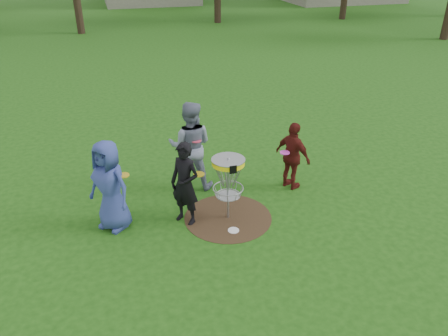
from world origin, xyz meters
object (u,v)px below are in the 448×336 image
object	(u,v)px
player_black	(185,184)
disc_golf_basket	(228,174)
player_maroon	(293,156)
player_grey	(190,146)
player_blue	(110,186)

from	to	relation	value
player_black	disc_golf_basket	xyz separation A→B (m)	(0.84, -0.12, 0.16)
player_black	player_maroon	world-z (taller)	player_black
player_black	player_grey	xyz separation A→B (m)	(0.40, 1.36, 0.16)
player_black	disc_golf_basket	size ratio (longest dim) A/B	1.25
player_maroon	player_black	bearing A→B (deg)	78.11
disc_golf_basket	player_grey	bearing A→B (deg)	106.47
player_black	disc_golf_basket	world-z (taller)	player_black
player_blue	player_maroon	world-z (taller)	player_blue
player_maroon	disc_golf_basket	size ratio (longest dim) A/B	1.15
player_grey	player_maroon	xyz separation A→B (m)	(2.18, -0.68, -0.23)
player_blue	player_maroon	bearing A→B (deg)	52.14
player_black	player_grey	size ratio (longest dim) A/B	0.84
player_blue	player_grey	size ratio (longest dim) A/B	0.90
player_black	disc_golf_basket	bearing A→B (deg)	38.65
player_black	player_blue	bearing A→B (deg)	-141.80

